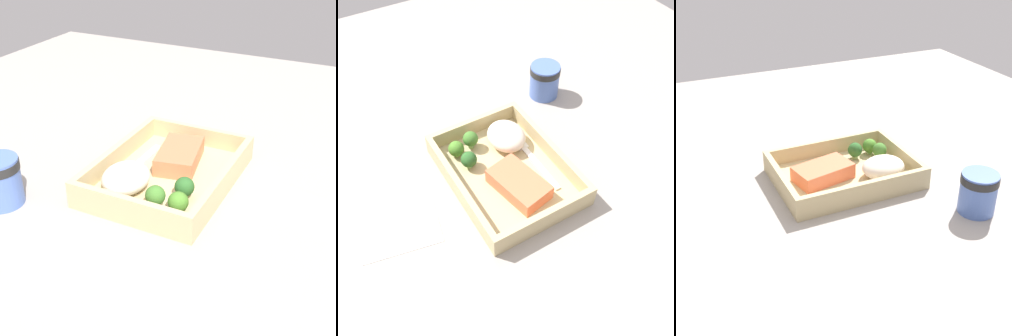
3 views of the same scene
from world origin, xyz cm
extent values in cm
cube|color=gray|center=(0.00, 0.00, -1.00)|extent=(160.00, 160.00, 2.00)
cube|color=tan|center=(0.00, 0.00, 0.60)|extent=(28.90, 21.76, 1.20)
cube|color=tan|center=(0.00, -10.28, 2.99)|extent=(28.90, 1.20, 3.57)
cube|color=tan|center=(0.00, 10.28, 2.99)|extent=(28.90, 1.20, 3.57)
cube|color=tan|center=(-13.85, 0.00, 2.99)|extent=(1.20, 19.36, 3.57)
cube|color=tan|center=(13.85, 0.00, 2.99)|extent=(1.20, 19.36, 3.57)
cube|color=#EB6E48|center=(-4.78, 0.49, 2.79)|extent=(12.87, 9.12, 3.19)
ellipsoid|color=beige|center=(7.07, -4.27, 3.41)|extent=(9.14, 7.69, 4.41)
cylinder|color=#74A05A|center=(9.93, 2.69, 1.98)|extent=(1.22, 1.22, 1.57)
sphere|color=#3E722A|center=(9.93, 2.69, 3.65)|extent=(3.22, 3.22, 3.22)
cylinder|color=#83AF5D|center=(5.24, 5.50, 1.83)|extent=(1.24, 1.24, 1.27)
sphere|color=#2A5B25|center=(5.24, 5.50, 3.37)|extent=(3.27, 3.27, 3.27)
cylinder|color=#7DAC66|center=(9.34, 6.30, 1.73)|extent=(1.24, 1.24, 1.06)
sphere|color=#487E29|center=(9.34, 6.30, 3.16)|extent=(3.27, 3.27, 3.27)
cube|color=white|center=(-2.60, -6.59, 1.42)|extent=(12.41, 1.26, 0.44)
cube|color=white|center=(5.30, -6.69, 1.42)|extent=(3.43, 2.24, 0.44)
cylinder|color=#4D6BB5|center=(17.87, -21.31, 4.07)|extent=(6.94, 6.94, 8.14)
cylinder|color=black|center=(17.87, -21.31, 7.00)|extent=(7.15, 7.15, 1.46)
cube|color=white|center=(-1.33, 23.23, 0.12)|extent=(11.62, 15.79, 0.24)
camera|label=1|loc=(63.14, 30.98, 43.41)|focal=50.00mm
camera|label=2|loc=(-43.32, 25.79, 61.60)|focal=42.00mm
camera|label=3|loc=(-35.75, -78.32, 50.66)|focal=50.00mm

